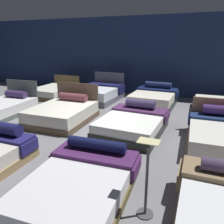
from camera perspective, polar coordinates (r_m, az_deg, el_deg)
The scene contains 12 objects.
ground_plane at distance 6.61m, azimuth -4.57°, elevation -3.74°, with size 18.00×18.00×0.02m, color slate.
showroom_back_wall at distance 10.69m, azimuth 7.06°, elevation 13.93°, with size 18.00×0.06×3.50m, color navy.
bed_2 at distance 3.77m, azimuth -8.25°, elevation -17.60°, with size 1.68×2.16×0.67m.
bed_4 at distance 8.56m, azimuth -25.45°, elevation 1.27°, with size 1.53×2.02×1.02m.
bed_5 at distance 7.10m, azimuth -12.34°, elevation -0.20°, with size 1.70×2.09×1.04m.
bed_6 at distance 6.16m, azimuth 5.32°, elevation -2.86°, with size 1.70×2.14×0.76m.
bed_7 at distance 5.90m, azimuth 26.60°, elevation -5.41°, with size 1.72×2.17×0.94m.
bed_8 at distance 10.60m, azimuth -14.37°, elevation 5.10°, with size 1.52×2.09×0.81m.
bed_9 at distance 9.50m, azimuth -3.19°, elevation 4.73°, with size 1.64×2.12×1.06m.
bed_10 at distance 8.83m, azimuth 10.54°, elevation 3.40°, with size 1.67×2.07×0.82m.
bed_11 at distance 8.61m, azimuth 25.02°, elevation 1.14°, with size 1.53×2.04×0.41m.
price_sign at distance 3.28m, azimuth 8.73°, elevation -18.46°, with size 0.28×0.24×1.15m.
Camera 1 is at (2.79, -5.50, 2.36)m, focal length 35.91 mm.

